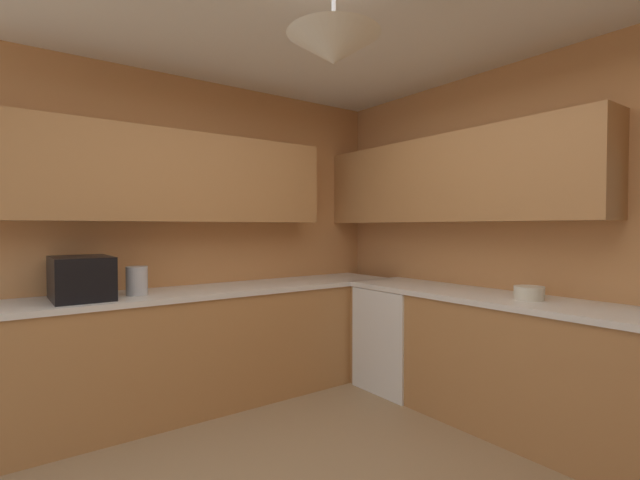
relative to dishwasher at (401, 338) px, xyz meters
The scene contains 7 objects.
room_shell 1.85m from the dishwasher, 56.03° to the right, with size 4.21×3.98×2.71m.
counter_run_left 1.72m from the dishwasher, 112.56° to the right, with size 0.65×3.59×0.92m.
counter_run_back 1.28m from the dishwasher, ahead, with size 3.30×0.65×0.92m.
dishwasher is the anchor object (origin of this frame).
microwave 2.56m from the dishwasher, 105.40° to the right, with size 0.48×0.36×0.29m, color black.
kettle 2.22m from the dishwasher, 107.41° to the right, with size 0.15×0.15×0.21m, color #B7B7BC.
bowl 1.26m from the dishwasher, ahead, with size 0.19×0.19×0.09m, color beige.
Camera 1 is at (1.67, -1.30, 1.41)m, focal length 25.35 mm.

